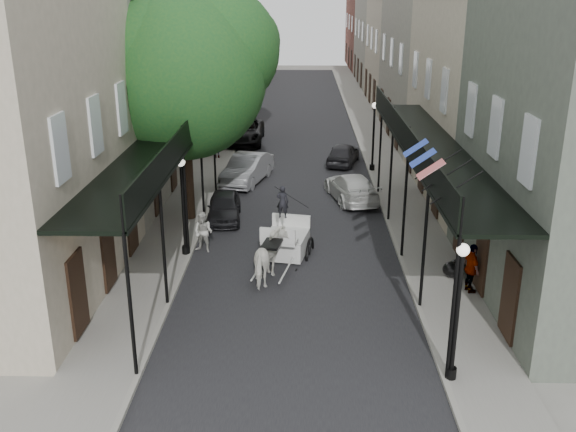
# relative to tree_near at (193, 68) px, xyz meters

# --- Properties ---
(ground) EXTENTS (140.00, 140.00, 0.00)m
(ground) POSITION_rel_tree_near_xyz_m (4.20, -10.18, -6.49)
(ground) COLOR gray
(ground) RESTS_ON ground
(road) EXTENTS (8.00, 90.00, 0.01)m
(road) POSITION_rel_tree_near_xyz_m (4.20, 9.82, -6.48)
(road) COLOR black
(road) RESTS_ON ground
(sidewalk_left) EXTENTS (2.20, 90.00, 0.12)m
(sidewalk_left) POSITION_rel_tree_near_xyz_m (-0.80, 9.82, -6.43)
(sidewalk_left) COLOR gray
(sidewalk_left) RESTS_ON ground
(sidewalk_right) EXTENTS (2.20, 90.00, 0.12)m
(sidewalk_right) POSITION_rel_tree_near_xyz_m (9.20, 9.82, -6.43)
(sidewalk_right) COLOR gray
(sidewalk_right) RESTS_ON ground
(building_row_left) EXTENTS (5.00, 80.00, 10.50)m
(building_row_left) POSITION_rel_tree_near_xyz_m (-4.40, 19.82, -1.24)
(building_row_left) COLOR #BCAE97
(building_row_left) RESTS_ON ground
(building_row_right) EXTENTS (5.00, 80.00, 10.50)m
(building_row_right) POSITION_rel_tree_near_xyz_m (12.80, 19.82, -1.24)
(building_row_right) COLOR gray
(building_row_right) RESTS_ON ground
(gallery_left) EXTENTS (2.20, 18.05, 4.88)m
(gallery_left) POSITION_rel_tree_near_xyz_m (-0.59, -3.20, -2.44)
(gallery_left) COLOR black
(gallery_left) RESTS_ON sidewalk_left
(gallery_right) EXTENTS (2.20, 18.05, 4.88)m
(gallery_right) POSITION_rel_tree_near_xyz_m (8.99, -3.20, -2.44)
(gallery_right) COLOR black
(gallery_right) RESTS_ON sidewalk_right
(tree_near) EXTENTS (7.31, 6.80, 9.63)m
(tree_near) POSITION_rel_tree_near_xyz_m (0.00, 0.00, 0.00)
(tree_near) COLOR #382619
(tree_near) RESTS_ON sidewalk_left
(tree_far) EXTENTS (6.45, 6.00, 8.61)m
(tree_far) POSITION_rel_tree_near_xyz_m (-0.05, 14.00, -0.65)
(tree_far) COLOR #382619
(tree_far) RESTS_ON sidewalk_left
(lamppost_right_near) EXTENTS (0.32, 0.32, 3.71)m
(lamppost_right_near) POSITION_rel_tree_near_xyz_m (8.30, -12.18, -4.44)
(lamppost_right_near) COLOR black
(lamppost_right_near) RESTS_ON sidewalk_right
(lamppost_left) EXTENTS (0.32, 0.32, 3.71)m
(lamppost_left) POSITION_rel_tree_near_xyz_m (0.10, -4.18, -4.44)
(lamppost_left) COLOR black
(lamppost_left) RESTS_ON sidewalk_left
(lamppost_right_far) EXTENTS (0.32, 0.32, 3.71)m
(lamppost_right_far) POSITION_rel_tree_near_xyz_m (8.30, 7.82, -4.44)
(lamppost_right_far) COLOR black
(lamppost_right_far) RESTS_ON sidewalk_right
(horse) EXTENTS (1.33, 2.23, 1.76)m
(horse) POSITION_rel_tree_near_xyz_m (3.41, -6.25, -5.61)
(horse) COLOR white
(horse) RESTS_ON ground
(carriage) EXTENTS (2.08, 2.83, 2.94)m
(carriage) POSITION_rel_tree_near_xyz_m (3.95, -3.56, -5.35)
(carriage) COLOR black
(carriage) RESTS_ON ground
(pedestrian_walking) EXTENTS (0.94, 0.84, 1.59)m
(pedestrian_walking) POSITION_rel_tree_near_xyz_m (0.71, -3.68, -5.69)
(pedestrian_walking) COLOR #B6B5AC
(pedestrian_walking) RESTS_ON ground
(pedestrian_sidewalk_left) EXTENTS (1.06, 0.71, 1.53)m
(pedestrian_sidewalk_left) POSITION_rel_tree_near_xyz_m (-0.57, 10.37, -5.60)
(pedestrian_sidewalk_left) COLOR gray
(pedestrian_sidewalk_left) RESTS_ON sidewalk_left
(pedestrian_sidewalk_right) EXTENTS (0.59, 1.04, 1.67)m
(pedestrian_sidewalk_right) POSITION_rel_tree_near_xyz_m (9.99, -7.17, -5.53)
(pedestrian_sidewalk_right) COLOR gray
(pedestrian_sidewalk_right) RESTS_ON sidewalk_right
(car_left_near) EXTENTS (1.67, 3.58, 1.19)m
(car_left_near) POSITION_rel_tree_near_xyz_m (1.08, -0.06, -5.89)
(car_left_near) COLOR black
(car_left_near) RESTS_ON ground
(car_left_mid) EXTENTS (2.63, 4.70, 1.47)m
(car_left_mid) POSITION_rel_tree_near_xyz_m (1.60, 5.62, -5.75)
(car_left_mid) COLOR #949499
(car_left_mid) RESTS_ON ground
(car_left_far) EXTENTS (2.53, 5.46, 1.52)m
(car_left_far) POSITION_rel_tree_near_xyz_m (0.60, 14.68, -5.73)
(car_left_far) COLOR black
(car_left_far) RESTS_ON ground
(car_right_near) EXTENTS (2.71, 4.70, 1.28)m
(car_right_near) POSITION_rel_tree_near_xyz_m (6.80, 2.80, -5.85)
(car_right_near) COLOR silver
(car_right_near) RESTS_ON ground
(car_right_far) EXTENTS (2.30, 3.90, 1.24)m
(car_right_far) POSITION_rel_tree_near_xyz_m (6.80, 9.42, -5.87)
(car_right_far) COLOR black
(car_right_far) RESTS_ON ground
(trash_bags) EXTENTS (0.91, 1.06, 0.56)m
(trash_bags) POSITION_rel_tree_near_xyz_m (9.77, -5.87, -6.11)
(trash_bags) COLOR black
(trash_bags) RESTS_ON sidewalk_right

